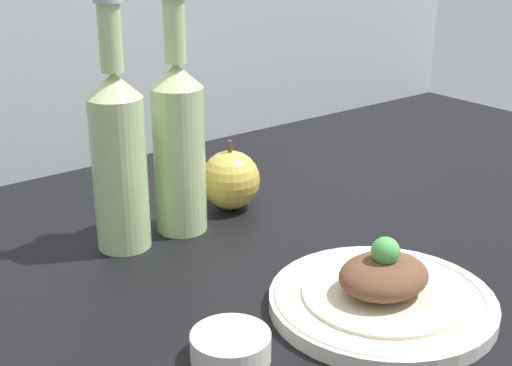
{
  "coord_description": "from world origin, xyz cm",
  "views": [
    {
      "loc": [
        -46.44,
        -56.38,
        40.63
      ],
      "look_at": [
        0.7,
        4.92,
        11.27
      ],
      "focal_mm": 50.0,
      "sensor_mm": 36.0,
      "label": 1
    }
  ],
  "objects_px": {
    "cider_bottle_right": "(177,142)",
    "dipping_bowl": "(231,346)",
    "plated_food": "(383,279)",
    "cider_bottle_left": "(119,155)",
    "plate": "(382,301)",
    "apple": "(230,180)"
  },
  "relations": [
    {
      "from": "cider_bottle_left",
      "to": "apple",
      "type": "xyz_separation_m",
      "value": [
        0.18,
        0.02,
        -0.08
      ]
    },
    {
      "from": "cider_bottle_right",
      "to": "apple",
      "type": "distance_m",
      "value": 0.13
    },
    {
      "from": "cider_bottle_left",
      "to": "plated_food",
      "type": "bearing_deg",
      "value": -64.99
    },
    {
      "from": "plate",
      "to": "apple",
      "type": "distance_m",
      "value": 0.34
    },
    {
      "from": "plate",
      "to": "plated_food",
      "type": "relative_size",
      "value": 1.41
    },
    {
      "from": "dipping_bowl",
      "to": "cider_bottle_right",
      "type": "bearing_deg",
      "value": 67.08
    },
    {
      "from": "plate",
      "to": "plated_food",
      "type": "height_order",
      "value": "plated_food"
    },
    {
      "from": "cider_bottle_right",
      "to": "dipping_bowl",
      "type": "bearing_deg",
      "value": -112.92
    },
    {
      "from": "plate",
      "to": "plated_food",
      "type": "xyz_separation_m",
      "value": [
        0.0,
        0.0,
        0.03
      ]
    },
    {
      "from": "cider_bottle_left",
      "to": "dipping_bowl",
      "type": "relative_size",
      "value": 4.08
    },
    {
      "from": "apple",
      "to": "dipping_bowl",
      "type": "relative_size",
      "value": 1.31
    },
    {
      "from": "plated_food",
      "to": "apple",
      "type": "bearing_deg",
      "value": 83.69
    },
    {
      "from": "plate",
      "to": "cider_bottle_left",
      "type": "bearing_deg",
      "value": 115.01
    },
    {
      "from": "plated_food",
      "to": "dipping_bowl",
      "type": "bearing_deg",
      "value": 172.09
    },
    {
      "from": "cider_bottle_left",
      "to": "apple",
      "type": "bearing_deg",
      "value": 6.13
    },
    {
      "from": "plate",
      "to": "cider_bottle_right",
      "type": "distance_m",
      "value": 0.34
    },
    {
      "from": "cider_bottle_left",
      "to": "plate",
      "type": "bearing_deg",
      "value": -64.99
    },
    {
      "from": "plate",
      "to": "cider_bottle_left",
      "type": "xyz_separation_m",
      "value": [
        -0.15,
        0.31,
        0.11
      ]
    },
    {
      "from": "cider_bottle_right",
      "to": "apple",
      "type": "bearing_deg",
      "value": 11.25
    },
    {
      "from": "apple",
      "to": "dipping_bowl",
      "type": "height_order",
      "value": "apple"
    },
    {
      "from": "cider_bottle_right",
      "to": "cider_bottle_left",
      "type": "bearing_deg",
      "value": 180.0
    },
    {
      "from": "plated_food",
      "to": "cider_bottle_left",
      "type": "xyz_separation_m",
      "value": [
        -0.15,
        0.31,
        0.09
      ]
    }
  ]
}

